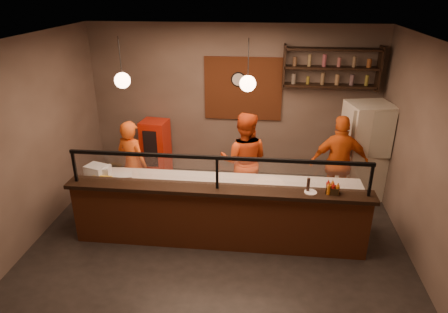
# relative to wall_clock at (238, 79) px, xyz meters

# --- Properties ---
(floor) EXTENTS (6.00, 6.00, 0.00)m
(floor) POSITION_rel_wall_clock_xyz_m (-0.10, -2.46, -2.10)
(floor) COLOR black
(floor) RESTS_ON ground
(ceiling) EXTENTS (6.00, 6.00, 0.00)m
(ceiling) POSITION_rel_wall_clock_xyz_m (-0.10, -2.46, 1.10)
(ceiling) COLOR #39302C
(ceiling) RESTS_ON wall_back
(wall_back) EXTENTS (6.00, 0.00, 6.00)m
(wall_back) POSITION_rel_wall_clock_xyz_m (-0.10, 0.04, -0.50)
(wall_back) COLOR #725F53
(wall_back) RESTS_ON floor
(wall_left) EXTENTS (0.00, 5.00, 5.00)m
(wall_left) POSITION_rel_wall_clock_xyz_m (-3.10, -2.46, -0.50)
(wall_left) COLOR #725F53
(wall_left) RESTS_ON floor
(wall_right) EXTENTS (0.00, 5.00, 5.00)m
(wall_right) POSITION_rel_wall_clock_xyz_m (2.90, -2.46, -0.50)
(wall_right) COLOR #725F53
(wall_right) RESTS_ON floor
(wall_front) EXTENTS (6.00, 0.00, 6.00)m
(wall_front) POSITION_rel_wall_clock_xyz_m (-0.10, -4.96, -0.50)
(wall_front) COLOR #725F53
(wall_front) RESTS_ON floor
(brick_patch) EXTENTS (1.60, 0.04, 1.30)m
(brick_patch) POSITION_rel_wall_clock_xyz_m (0.10, 0.01, -0.20)
(brick_patch) COLOR brown
(brick_patch) RESTS_ON wall_back
(service_counter) EXTENTS (4.60, 0.25, 1.00)m
(service_counter) POSITION_rel_wall_clock_xyz_m (-0.10, -2.76, -1.60)
(service_counter) COLOR brown
(service_counter) RESTS_ON floor
(counter_ledge) EXTENTS (4.70, 0.37, 0.06)m
(counter_ledge) POSITION_rel_wall_clock_xyz_m (-0.10, -2.76, -1.07)
(counter_ledge) COLOR black
(counter_ledge) RESTS_ON service_counter
(worktop_cabinet) EXTENTS (4.60, 0.75, 0.85)m
(worktop_cabinet) POSITION_rel_wall_clock_xyz_m (-0.10, -2.26, -1.68)
(worktop_cabinet) COLOR gray
(worktop_cabinet) RESTS_ON floor
(worktop) EXTENTS (4.60, 0.75, 0.05)m
(worktop) POSITION_rel_wall_clock_xyz_m (-0.10, -2.26, -1.23)
(worktop) COLOR silver
(worktop) RESTS_ON worktop_cabinet
(sneeze_guard) EXTENTS (4.50, 0.05, 0.52)m
(sneeze_guard) POSITION_rel_wall_clock_xyz_m (-0.10, -2.76, -0.73)
(sneeze_guard) COLOR white
(sneeze_guard) RESTS_ON counter_ledge
(wall_shelving) EXTENTS (1.84, 0.28, 0.85)m
(wall_shelving) POSITION_rel_wall_clock_xyz_m (1.80, -0.14, 0.30)
(wall_shelving) COLOR black
(wall_shelving) RESTS_ON wall_back
(wall_clock) EXTENTS (0.30, 0.04, 0.30)m
(wall_clock) POSITION_rel_wall_clock_xyz_m (0.00, 0.00, 0.00)
(wall_clock) COLOR black
(wall_clock) RESTS_ON wall_back
(pendant_left) EXTENTS (0.24, 0.24, 0.77)m
(pendant_left) POSITION_rel_wall_clock_xyz_m (-1.60, -2.26, 0.45)
(pendant_left) COLOR black
(pendant_left) RESTS_ON ceiling
(pendant_right) EXTENTS (0.24, 0.24, 0.77)m
(pendant_right) POSITION_rel_wall_clock_xyz_m (0.30, -2.26, 0.45)
(pendant_right) COLOR black
(pendant_right) RESTS_ON ceiling
(cook_left) EXTENTS (0.72, 0.60, 1.68)m
(cook_left) POSITION_rel_wall_clock_xyz_m (-1.82, -1.61, -1.26)
(cook_left) COLOR #D84F14
(cook_left) RESTS_ON floor
(cook_mid) EXTENTS (0.93, 0.74, 1.84)m
(cook_mid) POSITION_rel_wall_clock_xyz_m (0.23, -1.42, -1.18)
(cook_mid) COLOR #C43E12
(cook_mid) RESTS_ON floor
(cook_right) EXTENTS (1.07, 0.50, 1.79)m
(cook_right) POSITION_rel_wall_clock_xyz_m (1.95, -1.27, -1.20)
(cook_right) COLOR #DC5814
(cook_right) RESTS_ON floor
(fridge) EXTENTS (0.92, 0.88, 1.88)m
(fridge) POSITION_rel_wall_clock_xyz_m (2.50, -0.75, -1.16)
(fridge) COLOR beige
(fridge) RESTS_ON floor
(red_cooler) EXTENTS (0.59, 0.55, 1.25)m
(red_cooler) POSITION_rel_wall_clock_xyz_m (-1.74, -0.31, -1.48)
(red_cooler) COLOR red
(red_cooler) RESTS_ON floor
(pizza_dough) EXTENTS (0.62, 0.62, 0.01)m
(pizza_dough) POSITION_rel_wall_clock_xyz_m (0.69, -2.22, -1.19)
(pizza_dough) COLOR beige
(pizza_dough) RESTS_ON worktop
(prep_tub_a) EXTENTS (0.40, 0.36, 0.17)m
(prep_tub_a) POSITION_rel_wall_clock_xyz_m (-2.25, -2.19, -1.12)
(prep_tub_a) COLOR silver
(prep_tub_a) RESTS_ON worktop
(prep_tub_b) EXTENTS (0.30, 0.25, 0.14)m
(prep_tub_b) POSITION_rel_wall_clock_xyz_m (-2.16, -2.18, -1.13)
(prep_tub_b) COLOR silver
(prep_tub_b) RESTS_ON worktop
(prep_tub_c) EXTENTS (0.34, 0.30, 0.14)m
(prep_tub_c) POSITION_rel_wall_clock_xyz_m (-1.69, -2.44, -1.13)
(prep_tub_c) COLOR silver
(prep_tub_c) RESTS_ON worktop
(rolling_pin) EXTENTS (0.32, 0.06, 0.05)m
(rolling_pin) POSITION_rel_wall_clock_xyz_m (-2.08, -2.33, -1.17)
(rolling_pin) COLOR gold
(rolling_pin) RESTS_ON worktop
(condiment_caddy) EXTENTS (0.22, 0.18, 0.10)m
(condiment_caddy) POSITION_rel_wall_clock_xyz_m (1.61, -2.73, -0.99)
(condiment_caddy) COLOR black
(condiment_caddy) RESTS_ON counter_ledge
(pepper_mill) EXTENTS (0.05, 0.05, 0.21)m
(pepper_mill) POSITION_rel_wall_clock_xyz_m (1.25, -2.72, -0.93)
(pepper_mill) COLOR black
(pepper_mill) RESTS_ON counter_ledge
(small_plate) EXTENTS (0.23, 0.23, 0.01)m
(small_plate) POSITION_rel_wall_clock_xyz_m (1.29, -2.75, -1.03)
(small_plate) COLOR white
(small_plate) RESTS_ON counter_ledge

